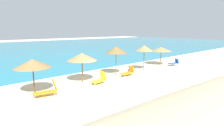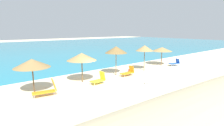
% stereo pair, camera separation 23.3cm
% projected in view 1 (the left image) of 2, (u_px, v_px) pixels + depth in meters
% --- Properties ---
extents(ground_plane, '(160.00, 160.00, 0.00)m').
position_uv_depth(ground_plane, '(105.00, 86.00, 15.14)').
color(ground_plane, beige).
extents(sea_water, '(160.00, 60.09, 0.01)m').
position_uv_depth(sea_water, '(11.00, 50.00, 41.94)').
color(sea_water, teal).
rests_on(sea_water, ground_plane).
extents(beach_umbrella_1, '(2.59, 2.59, 2.62)m').
position_uv_depth(beach_umbrella_1, '(32.00, 63.00, 12.95)').
color(beach_umbrella_1, brown).
rests_on(beach_umbrella_1, ground_plane).
extents(beach_umbrella_2, '(2.64, 2.64, 2.67)m').
position_uv_depth(beach_umbrella_2, '(82.00, 57.00, 15.94)').
color(beach_umbrella_2, brown).
rests_on(beach_umbrella_2, ground_plane).
extents(beach_umbrella_3, '(2.29, 2.29, 3.02)m').
position_uv_depth(beach_umbrella_3, '(116.00, 50.00, 18.41)').
color(beach_umbrella_3, brown).
rests_on(beach_umbrella_3, ground_plane).
extents(beach_umbrella_4, '(2.03, 2.03, 2.93)m').
position_uv_depth(beach_umbrella_4, '(144.00, 48.00, 20.58)').
color(beach_umbrella_4, brown).
rests_on(beach_umbrella_4, ground_plane).
extents(beach_umbrella_5, '(2.65, 2.65, 2.41)m').
position_uv_depth(beach_umbrella_5, '(161.00, 49.00, 23.77)').
color(beach_umbrella_5, brown).
rests_on(beach_umbrella_5, ground_plane).
extents(lounge_chair_0, '(1.73, 0.88, 1.21)m').
position_uv_depth(lounge_chair_0, '(48.00, 90.00, 12.81)').
color(lounge_chair_0, orange).
rests_on(lounge_chair_0, ground_plane).
extents(lounge_chair_1, '(1.50, 1.07, 0.93)m').
position_uv_depth(lounge_chair_1, '(174.00, 63.00, 23.72)').
color(lounge_chair_1, blue).
rests_on(lounge_chair_1, ground_plane).
extents(lounge_chair_2, '(1.48, 0.64, 0.98)m').
position_uv_depth(lounge_chair_2, '(128.00, 72.00, 18.56)').
color(lounge_chair_2, orange).
rests_on(lounge_chair_2, ground_plane).
extents(lounge_chair_3, '(1.28, 0.71, 1.06)m').
position_uv_depth(lounge_chair_3, '(100.00, 79.00, 15.79)').
color(lounge_chair_3, yellow).
rests_on(lounge_chair_3, ground_plane).
extents(beach_ball, '(0.36, 0.36, 0.36)m').
position_uv_depth(beach_ball, '(129.00, 70.00, 20.43)').
color(beach_ball, red).
rests_on(beach_ball, ground_plane).
extents(cooler_box, '(0.51, 0.64, 0.35)m').
position_uv_depth(cooler_box, '(149.00, 83.00, 15.61)').
color(cooler_box, white).
rests_on(cooler_box, ground_plane).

